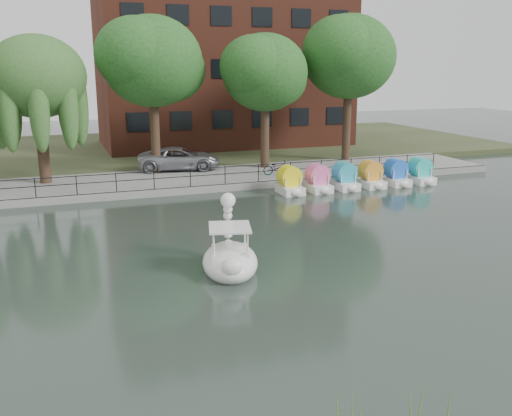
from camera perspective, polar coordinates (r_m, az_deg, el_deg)
ground_plane at (r=19.63m, az=2.62°, el=-6.50°), size 120.00×120.00×0.00m
promenade at (r=34.36m, az=-7.63°, el=2.76°), size 40.00×6.00×0.40m
kerb at (r=31.55m, az=-6.47°, el=1.77°), size 40.00×0.25×0.40m
land_strip at (r=47.95m, az=-11.28°, el=5.81°), size 60.00×22.00×0.36m
railing at (r=31.55m, az=-6.60°, el=3.52°), size 32.00×0.05×1.00m
apartment_building at (r=49.04m, az=-3.34°, el=16.99°), size 20.00×10.07×18.00m
willow_mid at (r=33.95m, az=-21.10°, el=12.11°), size 5.32×5.32×8.15m
broadleaf_center at (r=35.47m, az=-10.35°, el=14.17°), size 6.00×6.00×9.25m
broadleaf_right at (r=36.85m, az=0.91°, el=13.33°), size 5.40×5.40×8.32m
broadleaf_far at (r=40.50m, az=9.31°, el=14.66°), size 6.30×6.30×9.71m
minivan at (r=36.59m, az=-7.69°, el=5.08°), size 3.79×6.35×1.65m
bicycle at (r=34.62m, az=2.16°, el=4.14°), size 1.01×1.81×1.00m
swan_boat at (r=19.66m, az=-2.63°, el=-4.75°), size 2.58×3.38×2.55m
pedal_boat_row at (r=33.30m, az=10.14°, el=3.01°), size 9.65×1.70×1.40m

